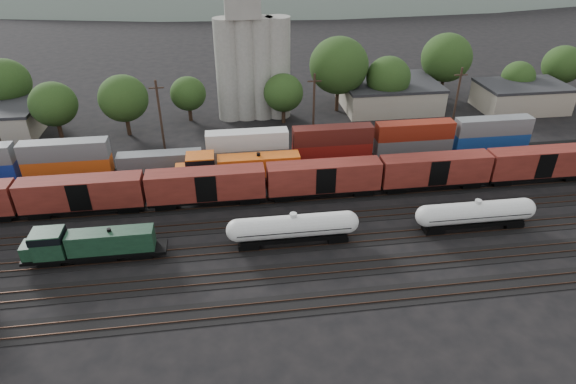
{
  "coord_description": "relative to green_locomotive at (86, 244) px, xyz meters",
  "views": [
    {
      "loc": [
        -2.1,
        -49.74,
        33.49
      ],
      "look_at": [
        5.08,
        2.0,
        3.0
      ],
      "focal_mm": 30.0,
      "sensor_mm": 36.0,
      "label": 1
    }
  ],
  "objects": [
    {
      "name": "tracks",
      "position": [
        18.0,
        5.0,
        -2.27
      ],
      "size": [
        180.0,
        33.2,
        0.2
      ],
      "color": "black",
      "rests_on": "ground"
    },
    {
      "name": "grain_silo",
      "position": [
        21.28,
        41.0,
        8.94
      ],
      "size": [
        13.4,
        5.0,
        29.0
      ],
      "color": "gray",
      "rests_on": "ground"
    },
    {
      "name": "boxcar_string",
      "position": [
        28.27,
        10.0,
        0.8
      ],
      "size": [
        169.0,
        2.9,
        4.2
      ],
      "color": "black",
      "rests_on": "ground"
    },
    {
      "name": "utility_poles",
      "position": [
        18.0,
        27.0,
        3.89
      ],
      "size": [
        122.2,
        0.36,
        12.0
      ],
      "color": "black",
      "rests_on": "ground"
    },
    {
      "name": "green_locomotive",
      "position": [
        0.0,
        0.0,
        0.0
      ],
      "size": [
        15.22,
        2.69,
        4.03
      ],
      "color": "black",
      "rests_on": "ground"
    },
    {
      "name": "tree_band",
      "position": [
        25.87,
        41.49,
        5.07
      ],
      "size": [
        161.32,
        20.9,
        14.06
      ],
      "color": "black",
      "rests_on": "ground"
    },
    {
      "name": "ground",
      "position": [
        18.0,
        5.0,
        -2.32
      ],
      "size": [
        600.0,
        600.0,
        0.0
      ],
      "primitive_type": "plane",
      "color": "black"
    },
    {
      "name": "tank_car_a",
      "position": [
        22.7,
        0.0,
        0.08
      ],
      "size": [
        15.27,
        2.73,
        4.0
      ],
      "color": "silver",
      "rests_on": "ground"
    },
    {
      "name": "tank_car_b",
      "position": [
        44.75,
        0.0,
        0.03
      ],
      "size": [
        14.95,
        2.68,
        3.92
      ],
      "color": "silver",
      "rests_on": "ground"
    },
    {
      "name": "orange_locomotive",
      "position": [
        16.85,
        15.0,
        0.37
      ],
      "size": [
        18.96,
        3.16,
        4.74
      ],
      "color": "black",
      "rests_on": "ground"
    },
    {
      "name": "container_wall",
      "position": [
        4.9,
        20.0,
        0.5
      ],
      "size": [
        161.96,
        2.6,
        5.8
      ],
      "color": "black",
      "rests_on": "ground"
    },
    {
      "name": "industrial_sheds",
      "position": [
        24.62,
        40.25,
        0.24
      ],
      "size": [
        119.38,
        17.26,
        5.1
      ],
      "color": "#9E937F",
      "rests_on": "ground"
    },
    {
      "name": "distant_hills",
      "position": [
        41.92,
        265.0,
        -22.88
      ],
      "size": [
        860.0,
        286.0,
        130.0
      ],
      "color": "#59665B",
      "rests_on": "ground"
    }
  ]
}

